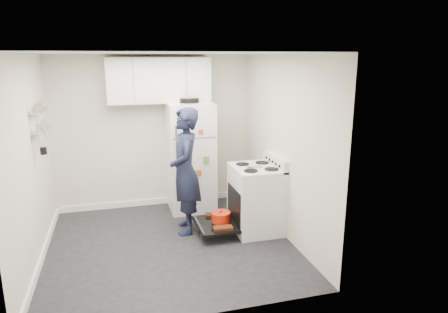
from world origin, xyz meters
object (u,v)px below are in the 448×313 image
object	(u,v)px
person	(185,171)
refrigerator	(191,156)
electric_range	(255,199)
open_oven_door	(218,221)

from	to	relation	value
person	refrigerator	bearing A→B (deg)	171.16
refrigerator	electric_range	bearing A→B (deg)	-56.65
open_oven_door	electric_range	bearing A→B (deg)	-2.12
electric_range	open_oven_door	world-z (taller)	electric_range
open_oven_door	person	world-z (taller)	person
open_oven_door	refrigerator	world-z (taller)	refrigerator
refrigerator	person	world-z (taller)	refrigerator
person	open_oven_door	bearing A→B (deg)	68.13
electric_range	open_oven_door	distance (m)	0.62
electric_range	open_oven_door	xyz separation A→B (m)	(-0.55, 0.02, -0.28)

